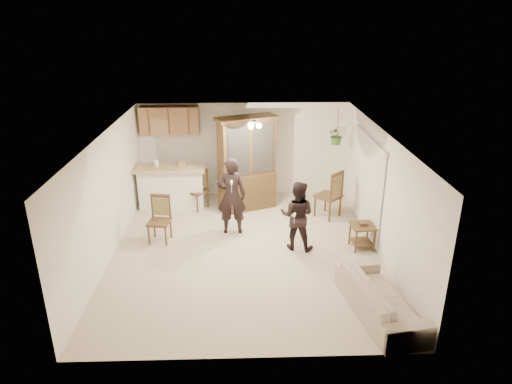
{
  "coord_description": "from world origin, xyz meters",
  "views": [
    {
      "loc": [
        -0.06,
        -8.52,
        4.68
      ],
      "look_at": [
        0.23,
        0.4,
        1.15
      ],
      "focal_mm": 32.0,
      "sensor_mm": 36.0,
      "label": 1
    }
  ],
  "objects_px": {
    "china_hutch": "(247,164)",
    "side_table": "(362,236)",
    "chair_hutch_left": "(197,197)",
    "adult": "(232,195)",
    "sofa": "(380,293)",
    "chair_bar": "(160,229)",
    "child": "(297,219)",
    "chair_hutch_right": "(328,203)"
  },
  "relations": [
    {
      "from": "adult",
      "to": "china_hutch",
      "type": "xyz_separation_m",
      "value": [
        0.36,
        1.39,
        0.26
      ]
    },
    {
      "from": "adult",
      "to": "side_table",
      "type": "distance_m",
      "value": 2.94
    },
    {
      "from": "child",
      "to": "chair_hutch_right",
      "type": "distance_m",
      "value": 1.87
    },
    {
      "from": "chair_bar",
      "to": "chair_hutch_left",
      "type": "distance_m",
      "value": 1.91
    },
    {
      "from": "adult",
      "to": "china_hutch",
      "type": "bearing_deg",
      "value": -106.76
    },
    {
      "from": "chair_hutch_left",
      "to": "chair_hutch_right",
      "type": "relative_size",
      "value": 0.88
    },
    {
      "from": "child",
      "to": "sofa",
      "type": "bearing_deg",
      "value": 132.98
    },
    {
      "from": "sofa",
      "to": "child",
      "type": "xyz_separation_m",
      "value": [
        -1.12,
        2.29,
        0.31
      ]
    },
    {
      "from": "child",
      "to": "side_table",
      "type": "distance_m",
      "value": 1.43
    },
    {
      "from": "adult",
      "to": "chair_bar",
      "type": "relative_size",
      "value": 1.75
    },
    {
      "from": "sofa",
      "to": "child",
      "type": "height_order",
      "value": "child"
    },
    {
      "from": "china_hutch",
      "to": "side_table",
      "type": "xyz_separation_m",
      "value": [
        2.39,
        -2.24,
        -0.88
      ]
    },
    {
      "from": "chair_bar",
      "to": "adult",
      "type": "bearing_deg",
      "value": 22.45
    },
    {
      "from": "side_table",
      "to": "chair_hutch_left",
      "type": "distance_m",
      "value": 4.31
    },
    {
      "from": "side_table",
      "to": "child",
      "type": "bearing_deg",
      "value": 177.49
    },
    {
      "from": "china_hutch",
      "to": "side_table",
      "type": "distance_m",
      "value": 3.39
    },
    {
      "from": "adult",
      "to": "chair_hutch_left",
      "type": "relative_size",
      "value": 1.71
    },
    {
      "from": "adult",
      "to": "side_table",
      "type": "relative_size",
      "value": 3.01
    },
    {
      "from": "side_table",
      "to": "chair_hutch_right",
      "type": "bearing_deg",
      "value": 104.8
    },
    {
      "from": "china_hutch",
      "to": "side_table",
      "type": "relative_size",
      "value": 3.95
    },
    {
      "from": "child",
      "to": "chair_hutch_right",
      "type": "bearing_deg",
      "value": -103.94
    },
    {
      "from": "chair_bar",
      "to": "sofa",
      "type": "bearing_deg",
      "value": -25.12
    },
    {
      "from": "adult",
      "to": "chair_hutch_right",
      "type": "height_order",
      "value": "adult"
    },
    {
      "from": "chair_hutch_right",
      "to": "sofa",
      "type": "bearing_deg",
      "value": 48.43
    },
    {
      "from": "child",
      "to": "chair_hutch_left",
      "type": "bearing_deg",
      "value": -26.87
    },
    {
      "from": "china_hutch",
      "to": "chair_bar",
      "type": "distance_m",
      "value": 2.77
    },
    {
      "from": "chair_bar",
      "to": "chair_hutch_left",
      "type": "xyz_separation_m",
      "value": [
        0.65,
        1.8,
        0.01
      ]
    },
    {
      "from": "side_table",
      "to": "sofa",
      "type": "bearing_deg",
      "value": -96.57
    },
    {
      "from": "chair_bar",
      "to": "china_hutch",
      "type": "bearing_deg",
      "value": 51.13
    },
    {
      "from": "sofa",
      "to": "adult",
      "type": "distance_m",
      "value": 4.0
    },
    {
      "from": "sofa",
      "to": "chair_hutch_left",
      "type": "relative_size",
      "value": 1.79
    },
    {
      "from": "chair_bar",
      "to": "chair_hutch_right",
      "type": "relative_size",
      "value": 0.86
    },
    {
      "from": "side_table",
      "to": "chair_bar",
      "type": "relative_size",
      "value": 0.58
    },
    {
      "from": "side_table",
      "to": "china_hutch",
      "type": "bearing_deg",
      "value": 136.83
    },
    {
      "from": "sofa",
      "to": "adult",
      "type": "xyz_separation_m",
      "value": [
        -2.49,
        3.08,
        0.53
      ]
    },
    {
      "from": "chair_bar",
      "to": "side_table",
      "type": "bearing_deg",
      "value": 2.31
    },
    {
      "from": "adult",
      "to": "chair_hutch_left",
      "type": "xyz_separation_m",
      "value": [
        -0.92,
        1.41,
        -0.6
      ]
    },
    {
      "from": "side_table",
      "to": "chair_hutch_right",
      "type": "distance_m",
      "value": 1.7
    },
    {
      "from": "adult",
      "to": "child",
      "type": "bearing_deg",
      "value": 147.95
    },
    {
      "from": "child",
      "to": "chair_bar",
      "type": "bearing_deg",
      "value": 9.19
    },
    {
      "from": "adult",
      "to": "side_table",
      "type": "height_order",
      "value": "adult"
    },
    {
      "from": "child",
      "to": "chair_hutch_right",
      "type": "height_order",
      "value": "child"
    }
  ]
}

